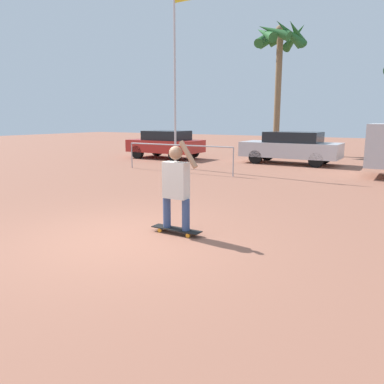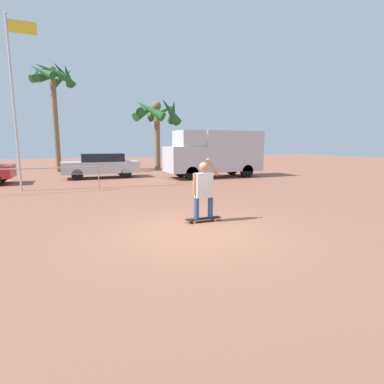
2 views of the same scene
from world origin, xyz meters
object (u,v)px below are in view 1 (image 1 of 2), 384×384
object	(u,v)px
parked_car_red	(166,144)
palm_tree_center_background	(280,44)
parked_car_silver	(291,147)
skateboard	(176,230)
person_skateboarder	(176,183)
flagpole	(176,66)

from	to	relation	value
parked_car_red	palm_tree_center_background	size ratio (longest dim) A/B	0.50
parked_car_silver	parked_car_red	bearing A→B (deg)	-171.26
skateboard	person_skateboarder	size ratio (longest dim) A/B	0.61
parked_car_silver	parked_car_red	size ratio (longest dim) A/B	1.16
person_skateboarder	parked_car_red	distance (m)	13.32
person_skateboarder	parked_car_silver	size ratio (longest dim) A/B	0.36
skateboard	parked_car_red	xyz separation A→B (m)	(-7.80, 10.80, 0.70)
skateboard	parked_car_red	size ratio (longest dim) A/B	0.25
skateboard	person_skateboarder	world-z (taller)	person_skateboarder
parked_car_silver	flagpole	world-z (taller)	flagpole
skateboard	person_skateboarder	xyz separation A→B (m)	(-0.00, 0.00, 0.87)
skateboard	flagpole	bearing A→B (deg)	123.19
person_skateboarder	parked_car_silver	distance (m)	11.87
palm_tree_center_background	parked_car_red	bearing A→B (deg)	-121.95
parked_car_silver	palm_tree_center_background	world-z (taller)	palm_tree_center_background
skateboard	flagpole	xyz separation A→B (m)	(-5.14, 7.87, 4.10)
person_skateboarder	flagpole	bearing A→B (deg)	123.18
parked_car_red	palm_tree_center_background	distance (m)	9.22
skateboard	parked_car_red	distance (m)	13.34
palm_tree_center_background	flagpole	size ratio (longest dim) A/B	1.04
parked_car_red	flagpole	size ratio (longest dim) A/B	0.52
skateboard	palm_tree_center_background	xyz separation A→B (m)	(-3.91, 17.03, 6.28)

